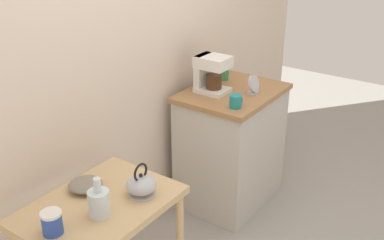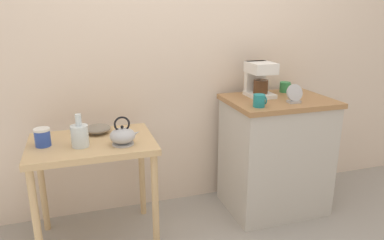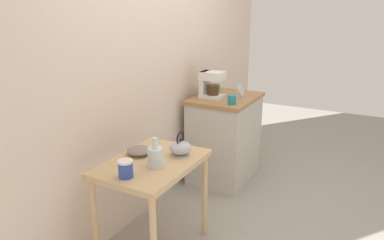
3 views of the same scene
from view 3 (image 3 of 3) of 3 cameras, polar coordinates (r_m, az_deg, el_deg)
The scene contains 12 objects.
ground_plane at distance 3.40m, azimuth 0.72°, elevation -13.59°, with size 8.00×8.00×0.00m, color gray.
back_wall at distance 3.24m, azimuth -5.17°, elevation 11.13°, with size 4.40×0.10×2.80m, color beige.
wooden_table at distance 2.58m, azimuth -6.30°, elevation -8.59°, with size 0.78×0.56×0.73m.
kitchen_counter at distance 3.77m, azimuth 5.19°, elevation -2.87°, with size 0.76×0.58×0.90m.
bowl_stoneware at distance 2.64m, azimuth -8.41°, elevation -4.84°, with size 0.18×0.18×0.06m.
teakettle at distance 2.60m, azimuth -1.84°, elevation -4.41°, with size 0.19×0.16×0.18m.
glass_carafe_vase at distance 2.41m, azimuth -5.85°, elevation -5.81°, with size 0.11×0.11×0.21m.
canister_enamel at distance 2.31m, azimuth -10.52°, elevation -7.62°, with size 0.10×0.10×0.11m.
coffee_maker at distance 3.56m, azimuth 2.93°, elevation 5.83°, with size 0.18×0.22×0.26m.
mug_dark_teal at distance 3.34m, azimuth 6.36°, elevation 3.23°, with size 0.09×0.08×0.09m.
mug_tall_green at distance 3.85m, azimuth 3.86°, elevation 5.13°, with size 0.09×0.08×0.08m.
table_clock at distance 3.60m, azimuth 7.76°, elevation 4.48°, with size 0.12×0.06×0.13m.
Camera 3 is at (-2.58, -1.36, 1.74)m, focal length 33.54 mm.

